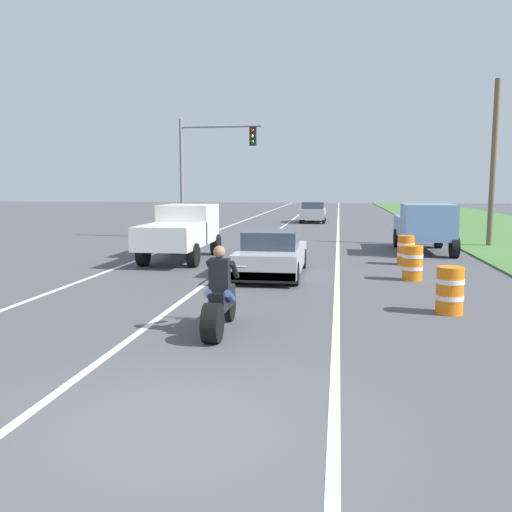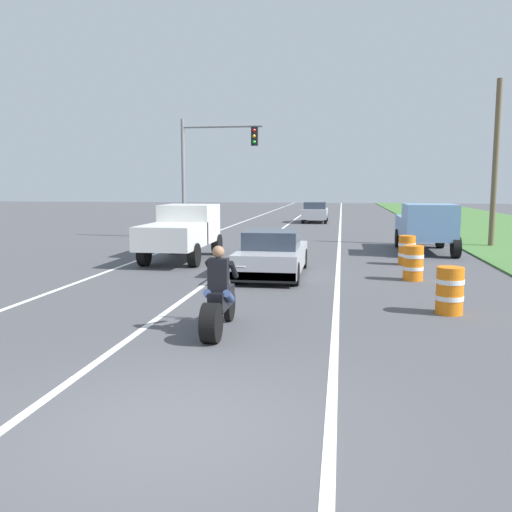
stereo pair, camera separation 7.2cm
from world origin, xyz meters
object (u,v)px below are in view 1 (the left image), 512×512
object	(u,v)px
sports_car_silver	(272,255)
construction_barrel_far	(406,250)
pickup_truck_left_lane_white	(181,230)
construction_barrel_mid	(412,263)
pickup_truck_right_shoulder_light_blue	(424,225)
motorcycle_with_rider	(220,302)
distant_car_far_ahead	(313,212)
construction_barrel_nearest	(450,290)
traffic_light_mast_near	(205,160)

from	to	relation	value
sports_car_silver	construction_barrel_far	distance (m)	5.19
pickup_truck_left_lane_white	construction_barrel_mid	distance (m)	8.36
pickup_truck_left_lane_white	construction_barrel_mid	xyz separation A→B (m)	(7.73, -3.11, -0.60)
pickup_truck_right_shoulder_light_blue	motorcycle_with_rider	bearing A→B (deg)	-112.64
sports_car_silver	pickup_truck_left_lane_white	xyz separation A→B (m)	(-3.66, 2.94, 0.48)
construction_barrel_far	distant_car_far_ahead	bearing A→B (deg)	101.09
pickup_truck_right_shoulder_light_blue	construction_barrel_nearest	distance (m)	11.14
motorcycle_with_rider	traffic_light_mast_near	xyz separation A→B (m)	(-4.56, 17.51, 3.37)
motorcycle_with_rider	construction_barrel_far	world-z (taller)	motorcycle_with_rider
pickup_truck_right_shoulder_light_blue	distant_car_far_ahead	xyz separation A→B (m)	(-5.30, 17.35, -0.33)
construction_barrel_nearest	construction_barrel_far	world-z (taller)	same
pickup_truck_left_lane_white	distant_car_far_ahead	distance (m)	21.53
pickup_truck_right_shoulder_light_blue	construction_barrel_mid	bearing A→B (deg)	-100.80
sports_car_silver	construction_barrel_nearest	size ratio (longest dim) A/B	4.30
traffic_light_mast_near	construction_barrel_far	distance (m)	12.51
sports_car_silver	pickup_truck_left_lane_white	distance (m)	4.72
construction_barrel_mid	construction_barrel_far	xyz separation A→B (m)	(0.18, 3.14, 0.00)
construction_barrel_mid	pickup_truck_right_shoulder_light_blue	bearing A→B (deg)	79.20
construction_barrel_mid	construction_barrel_far	size ratio (longest dim) A/B	1.00
construction_barrel_nearest	distant_car_far_ahead	distance (m)	28.73
distant_car_far_ahead	construction_barrel_nearest	bearing A→B (deg)	-81.59
motorcycle_with_rider	construction_barrel_nearest	bearing A→B (deg)	26.76
construction_barrel_mid	distant_car_far_ahead	distance (m)	24.63
sports_car_silver	construction_barrel_far	world-z (taller)	sports_car_silver
pickup_truck_left_lane_white	motorcycle_with_rider	bearing A→B (deg)	-69.73
motorcycle_with_rider	construction_barrel_nearest	distance (m)	5.00
construction_barrel_nearest	traffic_light_mast_near	bearing A→B (deg)	120.61
traffic_light_mast_near	construction_barrel_mid	xyz separation A→B (m)	(8.79, -11.14, -3.46)
motorcycle_with_rider	sports_car_silver	world-z (taller)	motorcycle_with_rider
pickup_truck_right_shoulder_light_blue	distant_car_far_ahead	size ratio (longest dim) A/B	1.20
motorcycle_with_rider	traffic_light_mast_near	bearing A→B (deg)	104.60
motorcycle_with_rider	pickup_truck_left_lane_white	bearing A→B (deg)	110.27
motorcycle_with_rider	distant_car_far_ahead	size ratio (longest dim) A/B	0.55
traffic_light_mast_near	motorcycle_with_rider	bearing A→B (deg)	-75.40
construction_barrel_nearest	distant_car_far_ahead	world-z (taller)	distant_car_far_ahead
construction_barrel_mid	construction_barrel_far	distance (m)	3.15
sports_car_silver	construction_barrel_mid	bearing A→B (deg)	-2.37
motorcycle_with_rider	construction_barrel_mid	bearing A→B (deg)	56.40
sports_car_silver	pickup_truck_left_lane_white	world-z (taller)	pickup_truck_left_lane_white
construction_barrel_mid	distant_car_far_ahead	xyz separation A→B (m)	(-3.97, 24.30, 0.27)
motorcycle_with_rider	pickup_truck_left_lane_white	distance (m)	10.12
sports_car_silver	pickup_truck_right_shoulder_light_blue	world-z (taller)	pickup_truck_right_shoulder_light_blue
distant_car_far_ahead	pickup_truck_left_lane_white	bearing A→B (deg)	-100.07
motorcycle_with_rider	construction_barrel_far	distance (m)	10.48
pickup_truck_right_shoulder_light_blue	construction_barrel_far	xyz separation A→B (m)	(-1.15, -3.82, -0.60)
pickup_truck_right_shoulder_light_blue	distant_car_far_ahead	world-z (taller)	pickup_truck_right_shoulder_light_blue
sports_car_silver	distant_car_far_ahead	bearing A→B (deg)	89.75
pickup_truck_right_shoulder_light_blue	traffic_light_mast_near	distance (m)	11.32
distant_car_far_ahead	pickup_truck_right_shoulder_light_blue	bearing A→B (deg)	-73.03
sports_car_silver	pickup_truck_right_shoulder_light_blue	size ratio (longest dim) A/B	0.90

